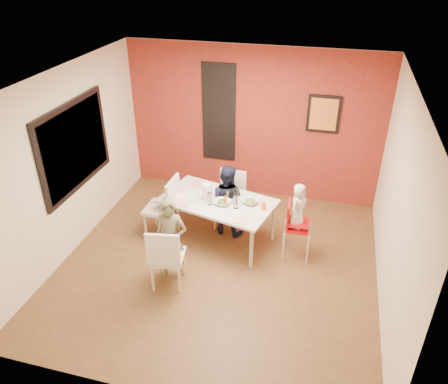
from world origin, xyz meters
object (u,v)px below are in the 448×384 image
(dining_table, at_px, (218,204))
(child_near, at_px, (171,240))
(chair_near, at_px, (166,256))
(high_chair, at_px, (295,225))
(chair_left, at_px, (166,205))
(child_far, at_px, (227,200))
(toddler, at_px, (298,206))
(wine_bottle, at_px, (235,196))
(paper_towel_roll, at_px, (207,193))
(chair_far, at_px, (231,196))

(dining_table, bearing_deg, child_near, -109.91)
(chair_near, height_order, high_chair, chair_near)
(chair_left, height_order, child_far, child_far)
(chair_near, distance_m, toddler, 1.98)
(child_near, height_order, toddler, child_near)
(high_chair, height_order, child_near, child_near)
(high_chair, xyz_separation_m, wine_bottle, (-0.92, 0.10, 0.29))
(paper_towel_roll, bearing_deg, dining_table, 18.87)
(dining_table, distance_m, chair_left, 0.81)
(child_far, xyz_separation_m, toddler, (1.14, -0.35, 0.28))
(chair_left, xyz_separation_m, wine_bottle, (1.07, 0.11, 0.25))
(chair_near, distance_m, wine_bottle, 1.43)
(chair_near, relative_size, child_far, 0.81)
(dining_table, relative_size, chair_left, 1.80)
(chair_far, height_order, chair_left, chair_left)
(chair_far, height_order, child_far, child_far)
(chair_far, xyz_separation_m, child_far, (-0.01, -0.24, 0.06))
(toddler, bearing_deg, chair_left, 110.63)
(high_chair, bearing_deg, child_far, 69.07)
(wine_bottle, bearing_deg, child_near, -123.09)
(chair_near, relative_size, chair_far, 1.01)
(dining_table, relative_size, toddler, 2.75)
(dining_table, distance_m, chair_near, 1.32)
(high_chair, distance_m, child_near, 1.81)
(dining_table, xyz_separation_m, chair_far, (0.09, 0.47, -0.12))
(child_near, bearing_deg, high_chair, 25.17)
(chair_left, relative_size, high_chair, 1.14)
(child_near, xyz_separation_m, toddler, (1.60, 0.90, 0.26))
(dining_table, distance_m, child_far, 0.25)
(dining_table, xyz_separation_m, chair_near, (-0.36, -1.27, -0.11))
(toddler, bearing_deg, child_far, 93.15)
(chair_near, bearing_deg, paper_towel_roll, -109.01)
(toddler, height_order, wine_bottle, toddler)
(wine_bottle, bearing_deg, toddler, -5.99)
(chair_far, relative_size, chair_left, 0.91)
(child_near, distance_m, child_far, 1.33)
(dining_table, relative_size, high_chair, 2.06)
(dining_table, relative_size, wine_bottle, 7.35)
(chair_far, distance_m, toddler, 1.33)
(paper_towel_roll, bearing_deg, child_far, 49.84)
(chair_left, distance_m, child_far, 0.95)
(chair_left, height_order, toddler, toddler)
(child_far, xyz_separation_m, paper_towel_roll, (-0.24, -0.28, 0.25))
(chair_left, bearing_deg, paper_towel_roll, 98.32)
(chair_far, height_order, toddler, toddler)
(high_chair, distance_m, wine_bottle, 0.97)
(chair_far, bearing_deg, child_near, -102.24)
(dining_table, xyz_separation_m, high_chair, (1.20, -0.13, -0.10))
(chair_near, bearing_deg, wine_bottle, -126.54)
(chair_far, relative_size, paper_towel_roll, 3.38)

